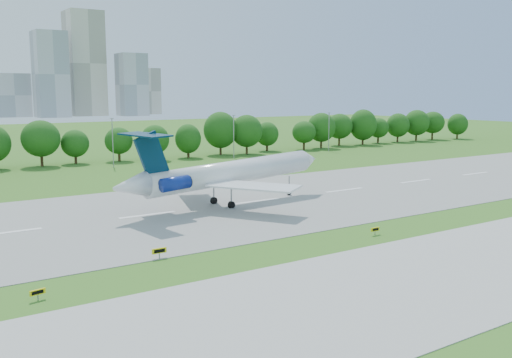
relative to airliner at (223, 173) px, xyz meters
name	(u,v)px	position (x,y,z in m)	size (l,w,h in m)	color
ground	(233,254)	(-13.12, -24.75, -5.54)	(600.00, 600.00, 0.00)	#36661A
runway	(148,215)	(-13.12, 0.25, -5.50)	(400.00, 45.00, 0.08)	gray
taxiway	(336,301)	(-13.12, -42.75, -5.50)	(400.00, 23.00, 0.08)	#ADADA8
tree_line	(40,142)	(-13.12, 67.25, 0.65)	(288.40, 8.40, 10.40)	#382314
light_poles	(39,146)	(-15.62, 57.25, 0.80)	(175.90, 0.25, 12.19)	gray
skyline	(81,76)	(87.04, 365.86, 24.93)	(127.00, 52.00, 80.00)	#B2B2B7
airliner	(223,173)	(0.00, 0.00, 0.00)	(41.36, 29.92, 13.01)	white
taxi_sign_left	(38,292)	(-35.44, -27.73, -4.79)	(1.44, 0.41, 1.01)	gray
taxi_sign_centre	(159,251)	(-20.97, -21.77, -4.64)	(1.73, 0.24, 1.22)	gray
taxi_sign_right	(375,229)	(7.04, -27.48, -4.79)	(1.45, 0.21, 1.02)	gray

